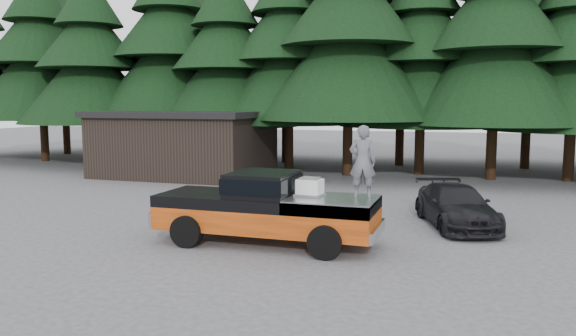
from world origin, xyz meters
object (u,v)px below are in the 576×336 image
(pickup_truck, at_px, (267,219))
(utility_building, at_px, (185,143))
(air_compressor, at_px, (310,188))
(man_on_bed, at_px, (363,162))
(parked_car, at_px, (456,206))

(pickup_truck, xyz_separation_m, utility_building, (-8.94, 12.14, 1.00))
(utility_building, bearing_deg, air_compressor, -50.00)
(air_compressor, xyz_separation_m, utility_building, (-10.10, 12.03, 0.13))
(man_on_bed, xyz_separation_m, utility_building, (-11.43, 11.85, -0.59))
(pickup_truck, bearing_deg, utility_building, 126.37)
(parked_car, bearing_deg, utility_building, 129.71)
(man_on_bed, xyz_separation_m, parked_car, (2.23, 3.52, -1.63))
(pickup_truck, height_order, parked_car, pickup_truck)
(pickup_truck, xyz_separation_m, parked_car, (4.72, 3.80, -0.04))
(man_on_bed, bearing_deg, air_compressor, -0.26)
(pickup_truck, height_order, utility_building, utility_building)
(pickup_truck, bearing_deg, man_on_bed, 6.47)
(pickup_truck, distance_m, air_compressor, 1.46)
(utility_building, bearing_deg, parked_car, -31.39)
(man_on_bed, bearing_deg, parked_car, -130.40)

